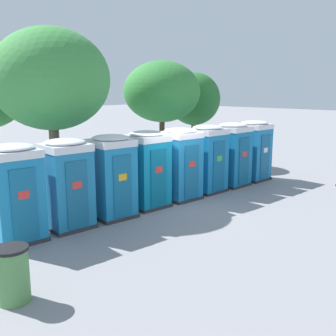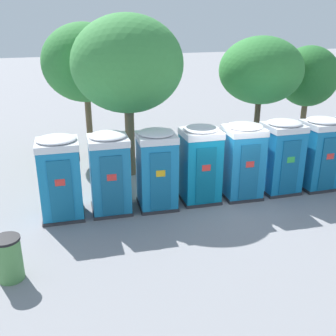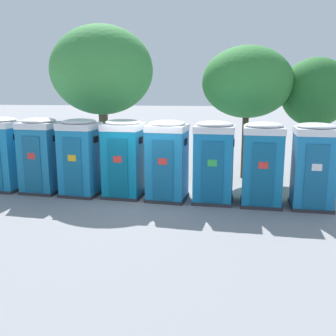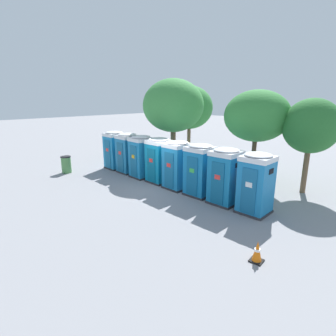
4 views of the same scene
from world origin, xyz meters
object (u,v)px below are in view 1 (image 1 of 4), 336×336
object	(u,v)px
portapotty_0	(15,193)
portapotty_7	(254,150)
portapotty_2	(112,176)
portapotty_1	(67,183)
portapotty_5	(207,158)
street_tree_3	(51,80)
portapotty_3	(147,169)
portapotty_4	(180,163)
trash_can	(13,274)
street_tree_0	(194,99)
portapotty_6	(232,154)
street_tree_2	(162,92)

from	to	relation	value
portapotty_0	portapotty_7	world-z (taller)	same
portapotty_0	portapotty_2	bearing A→B (deg)	-6.43
portapotty_1	portapotty_5	world-z (taller)	same
portapotty_2	street_tree_3	world-z (taller)	street_tree_3
portapotty_0	portapotty_7	size ratio (longest dim) A/B	1.00
portapotty_3	portapotty_7	bearing A→B (deg)	-5.59
portapotty_4	portapotty_2	bearing A→B (deg)	175.29
portapotty_4	portapotty_7	size ratio (longest dim) A/B	1.00
portapotty_2	trash_can	world-z (taller)	portapotty_2
street_tree_0	street_tree_3	distance (m)	8.26
portapotty_3	portapotty_6	bearing A→B (deg)	-5.90
portapotty_0	street_tree_0	distance (m)	11.67
portapotty_3	portapotty_5	distance (m)	2.93
portapotty_3	portapotty_4	bearing A→B (deg)	-7.74
portapotty_1	portapotty_6	bearing A→B (deg)	-5.42
portapotty_1	portapotty_3	bearing A→B (deg)	-4.71
portapotty_0	portapotty_4	distance (m)	5.85
portapotty_0	trash_can	xyz separation A→B (m)	(-1.50, -2.77, -0.74)
portapotty_4	street_tree_2	bearing A→B (deg)	51.78
portapotty_0	portapotty_1	xyz separation A→B (m)	(1.46, -0.13, 0.00)
portapotty_1	portapotty_2	xyz separation A→B (m)	(1.45, -0.20, 0.00)
portapotty_3	portapotty_0	bearing A→B (deg)	175.15
portapotty_2	trash_can	xyz separation A→B (m)	(-4.41, -2.44, -0.74)
street_tree_0	portapotty_0	bearing A→B (deg)	-164.64
portapotty_0	street_tree_0	xyz separation A→B (m)	(11.08, 3.04, 2.04)
street_tree_2	portapotty_7	bearing A→B (deg)	-65.50
portapotty_1	portapotty_4	distance (m)	4.39
street_tree_0	portapotty_5	bearing A→B (deg)	-135.79
portapotty_0	street_tree_2	xyz separation A→B (m)	(8.48, 2.81, 2.43)
street_tree_0	portapotty_1	bearing A→B (deg)	-161.75
portapotty_0	street_tree_0	bearing A→B (deg)	15.36
portapotty_0	portapotty_1	size ratio (longest dim) A/B	1.00
portapotty_5	street_tree_3	bearing A→B (deg)	142.79
portapotty_5	portapotty_7	size ratio (longest dim) A/B	1.00
portapotty_1	portapotty_2	world-z (taller)	same
portapotty_3	street_tree_2	bearing A→B (deg)	37.74
portapotty_2	portapotty_3	bearing A→B (deg)	-1.69
portapotty_5	trash_can	world-z (taller)	portapotty_5
portapotty_0	portapotty_4	world-z (taller)	same
portapotty_4	portapotty_1	bearing A→B (deg)	174.28
portapotty_5	portapotty_7	world-z (taller)	same
portapotty_6	street_tree_2	world-z (taller)	street_tree_2
portapotty_7	portapotty_6	bearing A→B (deg)	175.35
street_tree_3	trash_can	xyz separation A→B (m)	(-4.37, -5.47, -3.62)
portapotty_2	portapotty_7	xyz separation A→B (m)	(7.29, -0.61, -0.00)
portapotty_4	street_tree_3	size ratio (longest dim) A/B	0.43
street_tree_0	portapotty_2	bearing A→B (deg)	-157.59
portapotty_1	portapotty_6	xyz separation A→B (m)	(7.28, -0.69, -0.00)
trash_can	street_tree_3	bearing A→B (deg)	51.36
street_tree_2	portapotty_5	bearing A→B (deg)	-109.12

